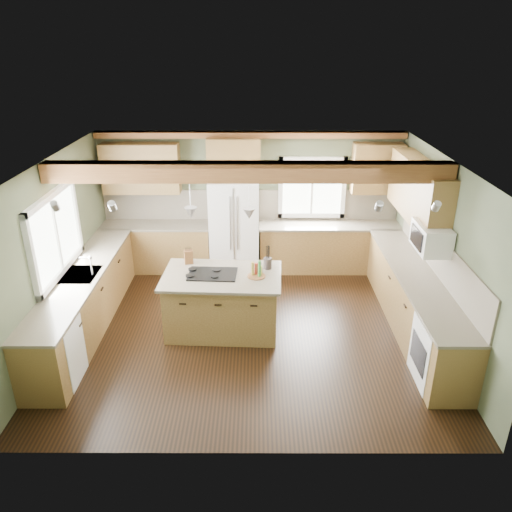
{
  "coord_description": "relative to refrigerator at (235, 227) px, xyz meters",
  "views": [
    {
      "loc": [
        0.12,
        -6.59,
        4.16
      ],
      "look_at": [
        0.1,
        0.3,
        1.11
      ],
      "focal_mm": 35.0,
      "sensor_mm": 36.0,
      "label": 1
    }
  ],
  "objects": [
    {
      "name": "microwave",
      "position": [
        2.88,
        -2.17,
        0.65
      ],
      "size": [
        0.4,
        0.7,
        0.38
      ],
      "primitive_type": "cube",
      "color": "white",
      "rests_on": "wall_right"
    },
    {
      "name": "wall_left",
      "position": [
        -2.5,
        -2.12,
        0.4
      ],
      "size": [
        0.0,
        5.0,
        5.0
      ],
      "primitive_type": "plane",
      "rotation": [
        1.57,
        0.0,
        1.57
      ],
      "color": "#434D36",
      "rests_on": "ground"
    },
    {
      "name": "wall_right",
      "position": [
        3.1,
        -2.12,
        0.4
      ],
      "size": [
        0.0,
        5.0,
        5.0
      ],
      "primitive_type": "plane",
      "rotation": [
        1.57,
        0.0,
        -1.57
      ],
      "color": "#434D36",
      "rests_on": "ground"
    },
    {
      "name": "counter_back_left",
      "position": [
        -1.49,
        0.08,
        0.0
      ],
      "size": [
        2.06,
        0.64,
        0.04
      ],
      "primitive_type": "cube",
      "color": "#474034",
      "rests_on": "base_cab_back_left"
    },
    {
      "name": "counter_back_right",
      "position": [
        1.79,
        0.08,
        0.0
      ],
      "size": [
        2.66,
        0.64,
        0.04
      ],
      "primitive_type": "cube",
      "color": "#474034",
      "rests_on": "base_cab_back_right"
    },
    {
      "name": "base_cab_back_right",
      "position": [
        1.79,
        0.08,
        -0.46
      ],
      "size": [
        2.62,
        0.6,
        0.88
      ],
      "primitive_type": "cube",
      "color": "brown",
      "rests_on": "floor"
    },
    {
      "name": "oven",
      "position": [
        2.79,
        -3.37,
        -0.47
      ],
      "size": [
        0.6,
        0.72,
        0.84
      ],
      "primitive_type": "cube",
      "color": "white",
      "rests_on": "floor"
    },
    {
      "name": "window_left",
      "position": [
        -2.48,
        -2.07,
        0.65
      ],
      "size": [
        0.04,
        1.6,
        1.05
      ],
      "primitive_type": "cube",
      "color": "white",
      "rests_on": "wall_left"
    },
    {
      "name": "knife_block",
      "position": [
        -0.64,
        -1.67,
        0.13
      ],
      "size": [
        0.15,
        0.12,
        0.21
      ],
      "primitive_type": "cube",
      "rotation": [
        0.0,
        0.0,
        0.24
      ],
      "color": "brown",
      "rests_on": "island_top"
    },
    {
      "name": "faucet",
      "position": [
        -2.02,
        -2.07,
        0.15
      ],
      "size": [
        0.02,
        0.02,
        0.28
      ],
      "primitive_type": "cylinder",
      "color": "#B2B2B7",
      "rests_on": "sink"
    },
    {
      "name": "refrigerator",
      "position": [
        0.0,
        0.0,
        0.0
      ],
      "size": [
        0.9,
        0.74,
        1.8
      ],
      "primitive_type": "cube",
      "color": "silver",
      "rests_on": "floor"
    },
    {
      "name": "island",
      "position": [
        -0.1,
        -2.09,
        -0.46
      ],
      "size": [
        1.69,
        1.08,
        0.88
      ],
      "primitive_type": "cube",
      "rotation": [
        0.0,
        0.0,
        -0.05
      ],
      "color": "olive",
      "rests_on": "floor"
    },
    {
      "name": "window_back",
      "position": [
        1.45,
        0.36,
        0.65
      ],
      "size": [
        1.1,
        0.04,
        1.0
      ],
      "primitive_type": "cube",
      "color": "white",
      "rests_on": "wall_back"
    },
    {
      "name": "pendant_right",
      "position": [
        0.31,
        -2.11,
        0.98
      ],
      "size": [
        0.18,
        0.18,
        0.16
      ],
      "primitive_type": "cone",
      "rotation": [
        3.14,
        0.0,
        0.0
      ],
      "color": "#B2B2B7",
      "rests_on": "ceiling"
    },
    {
      "name": "pendant_left",
      "position": [
        -0.51,
        -2.07,
        0.98
      ],
      "size": [
        0.18,
        0.18,
        0.16
      ],
      "primitive_type": "cone",
      "rotation": [
        3.14,
        0.0,
        0.0
      ],
      "color": "#B2B2B7",
      "rests_on": "ceiling"
    },
    {
      "name": "ceiling",
      "position": [
        0.3,
        -2.12,
        1.7
      ],
      "size": [
        5.6,
        5.6,
        0.0
      ],
      "primitive_type": "plane",
      "rotation": [
        3.14,
        0.0,
        0.0
      ],
      "color": "silver",
      "rests_on": "wall_back"
    },
    {
      "name": "sink",
      "position": [
        -2.2,
        -2.07,
        0.01
      ],
      "size": [
        0.5,
        0.65,
        0.03
      ],
      "primitive_type": "cube",
      "color": "#262628",
      "rests_on": "counter_left"
    },
    {
      "name": "cooktop",
      "position": [
        -0.24,
        -2.08,
        0.03
      ],
      "size": [
        0.73,
        0.51,
        0.02
      ],
      "primitive_type": "cube",
      "rotation": [
        0.0,
        0.0,
        -0.05
      ],
      "color": "black",
      "rests_on": "island_top"
    },
    {
      "name": "base_cab_left",
      "position": [
        -2.2,
        -2.07,
        -0.46
      ],
      "size": [
        0.6,
        3.7,
        0.88
      ],
      "primitive_type": "cube",
      "color": "brown",
      "rests_on": "floor"
    },
    {
      "name": "upper_cab_right",
      "position": [
        2.92,
        -1.22,
        1.05
      ],
      "size": [
        0.35,
        2.2,
        0.9
      ],
      "primitive_type": "cube",
      "color": "brown",
      "rests_on": "wall_right"
    },
    {
      "name": "base_cab_right",
      "position": [
        2.8,
        -2.07,
        -0.46
      ],
      "size": [
        0.6,
        3.7,
        0.88
      ],
      "primitive_type": "cube",
      "color": "brown",
      "rests_on": "floor"
    },
    {
      "name": "wall_back",
      "position": [
        0.3,
        0.38,
        0.4
      ],
      "size": [
        5.6,
        0.0,
        5.6
      ],
      "primitive_type": "plane",
      "rotation": [
        1.57,
        0.0,
        0.0
      ],
      "color": "#434D36",
      "rests_on": "ground"
    },
    {
      "name": "dishwasher",
      "position": [
        -2.19,
        -3.37,
        -0.47
      ],
      "size": [
        0.6,
        0.6,
        0.84
      ],
      "primitive_type": "cube",
      "color": "white",
      "rests_on": "floor"
    },
    {
      "name": "upper_cab_back_left",
      "position": [
        -1.69,
        0.21,
        1.05
      ],
      "size": [
        1.4,
        0.35,
        0.9
      ],
      "primitive_type": "cube",
      "color": "brown",
      "rests_on": "wall_back"
    },
    {
      "name": "counter_right",
      "position": [
        2.8,
        -2.07,
        0.0
      ],
      "size": [
        0.64,
        3.74,
        0.04
      ],
      "primitive_type": "cube",
      "color": "#474034",
      "rests_on": "base_cab_right"
    },
    {
      "name": "ceiling_beam",
      "position": [
        0.3,
        -2.09,
        1.57
      ],
      "size": [
        5.55,
        0.26,
        0.26
      ],
      "primitive_type": "cube",
      "color": "brown",
      "rests_on": "ceiling"
    },
    {
      "name": "backsplash_right",
      "position": [
        3.08,
        -2.07,
        0.31
      ],
      "size": [
        0.03,
        3.7,
        0.58
      ],
      "primitive_type": "cube",
      "color": "brown",
      "rests_on": "wall_right"
    },
    {
      "name": "counter_left",
      "position": [
        -2.2,
        -2.07,
        0.0
      ],
      "size": [
        0.64,
        3.74,
        0.04
      ],
      "primitive_type": "cube",
      "color": "#474034",
      "rests_on": "base_cab_left"
    },
    {
      "name": "bottle_tray",
      "position": [
        0.41,
        -2.14,
        0.14
      ],
      "size": [
        0.28,
        0.28,
        0.24
      ],
      "primitive_type": null,
      "rotation": [
        0.0,
        0.0,
        0.06
      ],
      "color": "brown",
      "rests_on": "island_top"
    },
    {
      "name": "utensil_crock",
      "position": [
        0.58,
        -1.86,
        0.1
      ],
      "size": [
        0.15,
        0.15,
        0.17
      ],
      "primitive_type": "cylinder",
      "rotation": [
        0.0,
        0.0,
        -0.28
      ],
      "color": "#3B352F",
      "rests_on": "island_top"
    },
    {
      "name": "upper_cab_back_corner",
      "position": [
        2.6,
        0.21,
        1.05
      ],
      "size": [
        0.9,
        0.35,
        0.9
      ],
      "primitive_type": "cube",
      "color": "brown",
      "rests_on": "wall_back"
    },
    {
      "name": "base_cab_back_left",
      "position": [
        -1.49,
        0.08,
        -0.46
      ],
      "size": [
        2.02,
        0.6,
        0.88
      ],
      "primitive_type": "cube",
      "color": "brown",
      "rests_on": "floor"
    },
    {
      "name": "floor",
      "position": [
        0.3,
        -2.12,
        -0.9
      ],
      "size": [
        5.6,
        5.6,
        0.0
      ],
      "primitive_type": "plane",
      "color": "black",
      "rests_on": "ground"
    },
    {
      "name": "island_top",
      "position": [
        -0.1,
        -2.09,
        0.0
      ],
      "size": [
        1.8,
        1.2,
        0.04
      ],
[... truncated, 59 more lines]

